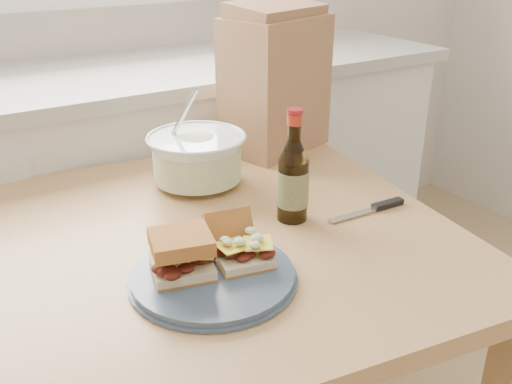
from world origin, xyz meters
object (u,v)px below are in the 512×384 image
dining_table (222,277)px  beer_bottle (293,179)px  coleslaw_bowl (197,160)px  paper_bag (275,85)px  plate (213,276)px

dining_table → beer_bottle: bearing=-4.1°
coleslaw_bowl → dining_table: bearing=-106.3°
dining_table → coleslaw_bowl: (0.07, 0.24, 0.17)m
beer_bottle → paper_bag: paper_bag is taller
paper_bag → plate: bearing=-149.2°
dining_table → paper_bag: (0.37, 0.35, 0.29)m
dining_table → coleslaw_bowl: coleslaw_bowl is taller
plate → beer_bottle: (0.25, 0.12, 0.08)m
coleslaw_bowl → paper_bag: 0.34m
paper_bag → coleslaw_bowl: bearing=-175.7°
dining_table → coleslaw_bowl: 0.30m
beer_bottle → paper_bag: 0.45m
plate → paper_bag: size_ratio=0.80×
paper_bag → dining_table: bearing=-152.8°
plate → coleslaw_bowl: (0.17, 0.39, 0.05)m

